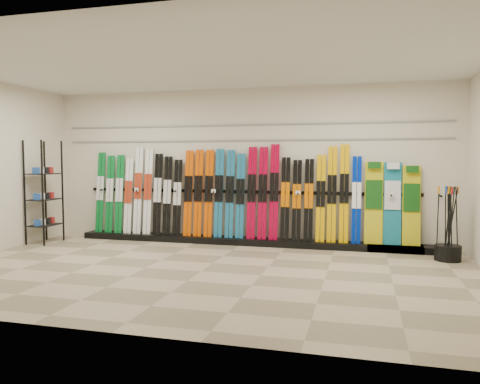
# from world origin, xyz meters

# --- Properties ---
(floor) EXTENTS (8.00, 8.00, 0.00)m
(floor) POSITION_xyz_m (0.00, 0.00, 0.00)
(floor) COLOR gray
(floor) RESTS_ON ground
(back_wall) EXTENTS (8.00, 0.00, 8.00)m
(back_wall) POSITION_xyz_m (0.00, 2.50, 1.50)
(back_wall) COLOR beige
(back_wall) RESTS_ON floor
(ceiling) EXTENTS (8.00, 8.00, 0.00)m
(ceiling) POSITION_xyz_m (0.00, 0.00, 3.00)
(ceiling) COLOR silver
(ceiling) RESTS_ON back_wall
(ski_rack_base) EXTENTS (8.00, 0.40, 0.12)m
(ski_rack_base) POSITION_xyz_m (0.22, 2.28, 0.06)
(ski_rack_base) COLOR black
(ski_rack_base) RESTS_ON floor
(skis) EXTENTS (5.38, 0.23, 1.80)m
(skis) POSITION_xyz_m (-0.44, 2.33, 0.95)
(skis) COLOR #086C28
(skis) RESTS_ON ski_rack_base
(snowboards) EXTENTS (0.95, 0.23, 1.47)m
(snowboards) POSITION_xyz_m (2.76, 2.35, 0.84)
(snowboards) COLOR gold
(snowboards) RESTS_ON ski_rack_base
(accessory_rack) EXTENTS (0.40, 0.60, 2.00)m
(accessory_rack) POSITION_xyz_m (-3.75, 1.45, 1.00)
(accessory_rack) COLOR black
(accessory_rack) RESTS_ON floor
(pole_bin) EXTENTS (0.41, 0.41, 0.25)m
(pole_bin) POSITION_xyz_m (3.60, 1.71, 0.12)
(pole_bin) COLOR black
(pole_bin) RESTS_ON floor
(ski_poles) EXTENTS (0.35, 0.32, 1.18)m
(ski_poles) POSITION_xyz_m (3.60, 1.72, 0.61)
(ski_poles) COLOR black
(ski_poles) RESTS_ON pole_bin
(slatwall_rail_0) EXTENTS (7.60, 0.02, 0.03)m
(slatwall_rail_0) POSITION_xyz_m (0.00, 2.48, 2.00)
(slatwall_rail_0) COLOR gray
(slatwall_rail_0) RESTS_ON back_wall
(slatwall_rail_1) EXTENTS (7.60, 0.02, 0.03)m
(slatwall_rail_1) POSITION_xyz_m (0.00, 2.48, 2.30)
(slatwall_rail_1) COLOR gray
(slatwall_rail_1) RESTS_ON back_wall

